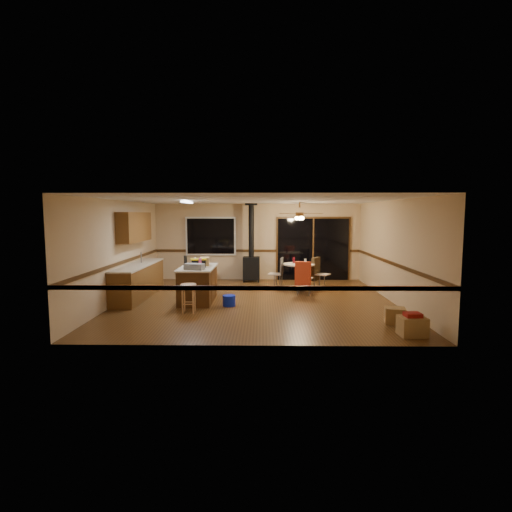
{
  "coord_description": "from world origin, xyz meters",
  "views": [
    {
      "loc": [
        0.17,
        -10.15,
        2.25
      ],
      "look_at": [
        0.0,
        0.3,
        1.15
      ],
      "focal_mm": 28.0,
      "sensor_mm": 36.0,
      "label": 1
    }
  ],
  "objects_px": {
    "toolbox_black": "(199,264)",
    "box_under_window": "(208,275)",
    "chair_near": "(303,274)",
    "chair_right": "(317,269)",
    "wood_stove": "(251,260)",
    "dining_table": "(299,272)",
    "box_corner_b": "(395,315)",
    "chair_left": "(279,270)",
    "blue_bucket": "(229,301)",
    "box_corner_a": "(412,326)",
    "bar_stool": "(189,298)",
    "toolbox_grey": "(194,267)",
    "kitchen_island": "(198,284)"
  },
  "relations": [
    {
      "from": "wood_stove",
      "to": "dining_table",
      "type": "relative_size",
      "value": 2.66
    },
    {
      "from": "chair_left",
      "to": "dining_table",
      "type": "bearing_deg",
      "value": -7.33
    },
    {
      "from": "dining_table",
      "to": "chair_left",
      "type": "bearing_deg",
      "value": 172.67
    },
    {
      "from": "dining_table",
      "to": "box_corner_b",
      "type": "bearing_deg",
      "value": -65.94
    },
    {
      "from": "wood_stove",
      "to": "chair_right",
      "type": "distance_m",
      "value": 2.37
    },
    {
      "from": "blue_bucket",
      "to": "box_corner_a",
      "type": "distance_m",
      "value": 4.31
    },
    {
      "from": "toolbox_black",
      "to": "chair_right",
      "type": "height_order",
      "value": "toolbox_black"
    },
    {
      "from": "box_under_window",
      "to": "box_corner_a",
      "type": "xyz_separation_m",
      "value": [
        4.61,
        -5.99,
        -0.03
      ]
    },
    {
      "from": "toolbox_black",
      "to": "dining_table",
      "type": "distance_m",
      "value": 3.27
    },
    {
      "from": "toolbox_black",
      "to": "box_under_window",
      "type": "bearing_deg",
      "value": 93.58
    },
    {
      "from": "chair_right",
      "to": "blue_bucket",
      "type": "bearing_deg",
      "value": -136.54
    },
    {
      "from": "bar_stool",
      "to": "box_corner_a",
      "type": "bearing_deg",
      "value": -20.56
    },
    {
      "from": "wood_stove",
      "to": "box_corner_a",
      "type": "height_order",
      "value": "wood_stove"
    },
    {
      "from": "toolbox_black",
      "to": "box_corner_a",
      "type": "relative_size",
      "value": 0.72
    },
    {
      "from": "box_corner_b",
      "to": "dining_table",
      "type": "bearing_deg",
      "value": 114.06
    },
    {
      "from": "box_corner_a",
      "to": "chair_near",
      "type": "bearing_deg",
      "value": 114.24
    },
    {
      "from": "dining_table",
      "to": "toolbox_black",
      "type": "bearing_deg",
      "value": -147.02
    },
    {
      "from": "toolbox_grey",
      "to": "toolbox_black",
      "type": "distance_m",
      "value": 0.4
    },
    {
      "from": "toolbox_black",
      "to": "box_under_window",
      "type": "xyz_separation_m",
      "value": [
        -0.2,
        3.21,
        -0.79
      ]
    },
    {
      "from": "wood_stove",
      "to": "dining_table",
      "type": "height_order",
      "value": "wood_stove"
    },
    {
      "from": "toolbox_grey",
      "to": "chair_left",
      "type": "height_order",
      "value": "toolbox_grey"
    },
    {
      "from": "chair_right",
      "to": "box_corner_b",
      "type": "distance_m",
      "value": 4.02
    },
    {
      "from": "wood_stove",
      "to": "box_under_window",
      "type": "height_order",
      "value": "wood_stove"
    },
    {
      "from": "blue_bucket",
      "to": "box_under_window",
      "type": "xyz_separation_m",
      "value": [
        -1.01,
        3.63,
        0.08
      ]
    },
    {
      "from": "box_under_window",
      "to": "bar_stool",
      "type": "bearing_deg",
      "value": -88.16
    },
    {
      "from": "blue_bucket",
      "to": "dining_table",
      "type": "distance_m",
      "value": 2.93
    },
    {
      "from": "toolbox_grey",
      "to": "dining_table",
      "type": "bearing_deg",
      "value": 38.03
    },
    {
      "from": "toolbox_black",
      "to": "box_corner_a",
      "type": "xyz_separation_m",
      "value": [
        4.41,
        -2.78,
        -0.82
      ]
    },
    {
      "from": "kitchen_island",
      "to": "chair_left",
      "type": "relative_size",
      "value": 3.26
    },
    {
      "from": "toolbox_black",
      "to": "chair_near",
      "type": "bearing_deg",
      "value": 17.94
    },
    {
      "from": "bar_stool",
      "to": "chair_near",
      "type": "height_order",
      "value": "chair_near"
    },
    {
      "from": "toolbox_black",
      "to": "blue_bucket",
      "type": "bearing_deg",
      "value": -27.41
    },
    {
      "from": "dining_table",
      "to": "chair_right",
      "type": "bearing_deg",
      "value": 15.04
    },
    {
      "from": "chair_near",
      "to": "box_under_window",
      "type": "height_order",
      "value": "chair_near"
    },
    {
      "from": "box_under_window",
      "to": "box_corner_a",
      "type": "height_order",
      "value": "box_under_window"
    },
    {
      "from": "chair_left",
      "to": "box_under_window",
      "type": "bearing_deg",
      "value": 149.49
    },
    {
      "from": "blue_bucket",
      "to": "chair_right",
      "type": "bearing_deg",
      "value": 43.46
    },
    {
      "from": "toolbox_black",
      "to": "box_corner_b",
      "type": "height_order",
      "value": "toolbox_black"
    },
    {
      "from": "box_corner_b",
      "to": "box_corner_a",
      "type": "bearing_deg",
      "value": -87.3
    },
    {
      "from": "toolbox_grey",
      "to": "toolbox_black",
      "type": "relative_size",
      "value": 1.36
    },
    {
      "from": "box_corner_b",
      "to": "box_under_window",
      "type": "bearing_deg",
      "value": 131.63
    },
    {
      "from": "chair_near",
      "to": "box_under_window",
      "type": "xyz_separation_m",
      "value": [
        -2.96,
        2.32,
        -0.39
      ]
    },
    {
      "from": "blue_bucket",
      "to": "dining_table",
      "type": "height_order",
      "value": "dining_table"
    },
    {
      "from": "dining_table",
      "to": "wood_stove",
      "type": "bearing_deg",
      "value": 136.34
    },
    {
      "from": "chair_right",
      "to": "wood_stove",
      "type": "bearing_deg",
      "value": 148.1
    },
    {
      "from": "toolbox_black",
      "to": "wood_stove",
      "type": "bearing_deg",
      "value": 68.32
    },
    {
      "from": "wood_stove",
      "to": "box_corner_b",
      "type": "distance_m",
      "value": 6.0
    },
    {
      "from": "box_corner_a",
      "to": "box_corner_b",
      "type": "xyz_separation_m",
      "value": [
        -0.04,
        0.85,
        -0.02
      ]
    },
    {
      "from": "kitchen_island",
      "to": "blue_bucket",
      "type": "bearing_deg",
      "value": -31.82
    },
    {
      "from": "chair_right",
      "to": "bar_stool",
      "type": "bearing_deg",
      "value": -137.81
    }
  ]
}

